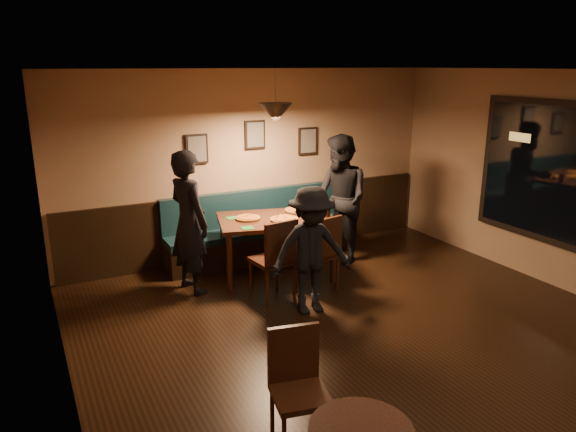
% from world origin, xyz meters
% --- Properties ---
extents(floor, '(7.00, 7.00, 0.00)m').
position_xyz_m(floor, '(0.00, 0.00, 0.00)').
color(floor, black).
rests_on(floor, ground).
extents(ceiling, '(7.00, 7.00, 0.00)m').
position_xyz_m(ceiling, '(0.00, 0.00, 2.80)').
color(ceiling, silver).
rests_on(ceiling, ground).
extents(wall_back, '(6.00, 0.00, 6.00)m').
position_xyz_m(wall_back, '(0.00, 3.50, 1.40)').
color(wall_back, '#8C704F').
rests_on(wall_back, ground).
extents(wall_left, '(0.00, 7.00, 7.00)m').
position_xyz_m(wall_left, '(-3.00, 0.00, 1.40)').
color(wall_left, '#8C704F').
rests_on(wall_left, ground).
extents(wainscot, '(5.88, 0.06, 1.00)m').
position_xyz_m(wainscot, '(0.00, 3.47, 0.50)').
color(wainscot, black).
rests_on(wainscot, ground).
extents(booth_bench, '(3.00, 0.60, 1.00)m').
position_xyz_m(booth_bench, '(0.00, 3.20, 0.50)').
color(booth_bench, '#0F232D').
rests_on(booth_bench, ground).
extents(window_frame, '(0.06, 2.56, 1.86)m').
position_xyz_m(window_frame, '(2.96, 0.50, 1.50)').
color(window_frame, black).
rests_on(window_frame, wall_right).
extents(window_glass, '(0.00, 2.40, 2.40)m').
position_xyz_m(window_glass, '(2.93, 0.50, 1.50)').
color(window_glass, black).
rests_on(window_glass, wall_right).
extents(picture_left, '(0.32, 0.04, 0.42)m').
position_xyz_m(picture_left, '(-0.90, 3.47, 1.70)').
color(picture_left, black).
rests_on(picture_left, wall_back).
extents(picture_center, '(0.32, 0.04, 0.42)m').
position_xyz_m(picture_center, '(0.00, 3.47, 1.85)').
color(picture_center, black).
rests_on(picture_center, wall_back).
extents(picture_right, '(0.32, 0.04, 0.42)m').
position_xyz_m(picture_right, '(0.90, 3.47, 1.70)').
color(picture_right, black).
rests_on(picture_right, wall_back).
extents(pendant_lamp, '(0.44, 0.44, 0.25)m').
position_xyz_m(pendant_lamp, '(-0.14, 2.49, 2.25)').
color(pendant_lamp, black).
rests_on(pendant_lamp, ceiling).
extents(dining_table, '(1.76, 1.37, 0.83)m').
position_xyz_m(dining_table, '(-0.14, 2.49, 0.42)').
color(dining_table, black).
rests_on(dining_table, floor).
extents(chair_near_left, '(0.52, 0.52, 1.05)m').
position_xyz_m(chair_near_left, '(-0.51, 1.84, 0.53)').
color(chair_near_left, black).
rests_on(chair_near_left, floor).
extents(chair_near_right, '(0.53, 0.53, 1.02)m').
position_xyz_m(chair_near_right, '(0.12, 1.81, 0.51)').
color(chair_near_right, black).
rests_on(chair_near_right, floor).
extents(diner_left, '(0.60, 0.77, 1.85)m').
position_xyz_m(diner_left, '(-1.34, 2.54, 0.92)').
color(diner_left, black).
rests_on(diner_left, floor).
extents(diner_right, '(0.74, 0.93, 1.89)m').
position_xyz_m(diner_right, '(0.95, 2.57, 0.95)').
color(diner_right, black).
rests_on(diner_right, floor).
extents(diner_front, '(1.05, 0.69, 1.53)m').
position_xyz_m(diner_front, '(-0.27, 1.28, 0.76)').
color(diner_front, black).
rests_on(diner_front, floor).
extents(pizza_a, '(0.39, 0.39, 0.04)m').
position_xyz_m(pizza_a, '(-0.50, 2.61, 0.85)').
color(pizza_a, orange).
rests_on(pizza_a, dining_table).
extents(pizza_b, '(0.47, 0.47, 0.04)m').
position_xyz_m(pizza_b, '(-0.10, 2.32, 0.85)').
color(pizza_b, gold).
rests_on(pizza_b, dining_table).
extents(pizza_c, '(0.45, 0.45, 0.04)m').
position_xyz_m(pizza_c, '(0.29, 2.65, 0.85)').
color(pizza_c, gold).
rests_on(pizza_c, dining_table).
extents(soda_glass, '(0.09, 0.09, 0.16)m').
position_xyz_m(soda_glass, '(0.51, 2.21, 0.91)').
color(soda_glass, black).
rests_on(soda_glass, dining_table).
extents(tabasco_bottle, '(0.03, 0.03, 0.11)m').
position_xyz_m(tabasco_bottle, '(0.41, 2.43, 0.89)').
color(tabasco_bottle, '#96050B').
rests_on(tabasco_bottle, dining_table).
extents(napkin_a, '(0.14, 0.14, 0.01)m').
position_xyz_m(napkin_a, '(-0.68, 2.76, 0.83)').
color(napkin_a, '#1F742F').
rests_on(napkin_a, dining_table).
extents(napkin_b, '(0.16, 0.16, 0.01)m').
position_xyz_m(napkin_b, '(-0.67, 2.24, 0.83)').
color(napkin_b, '#1E7229').
rests_on(napkin_b, dining_table).
extents(cutlery_set, '(0.19, 0.10, 0.00)m').
position_xyz_m(cutlery_set, '(-0.11, 2.08, 0.83)').
color(cutlery_set, silver).
rests_on(cutlery_set, dining_table).
extents(cafe_chair_far, '(0.49, 0.49, 0.93)m').
position_xyz_m(cafe_chair_far, '(-1.51, -0.73, 0.47)').
color(cafe_chair_far, black).
rests_on(cafe_chair_far, floor).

